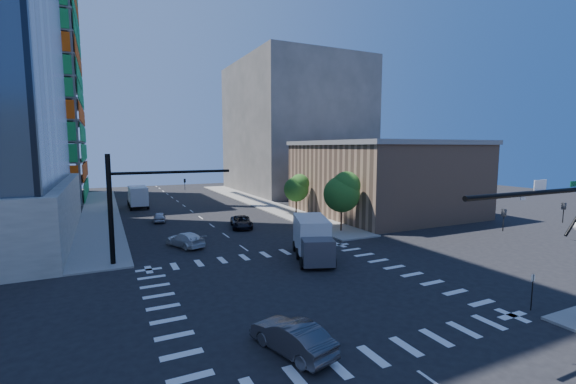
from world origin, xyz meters
TOP-DOWN VIEW (x-y plane):
  - ground at (0.00, 0.00)m, footprint 160.00×160.00m
  - road_markings at (0.00, 0.00)m, footprint 20.00×20.00m
  - sidewalk_ne at (12.50, 40.00)m, footprint 5.00×60.00m
  - sidewalk_nw at (-12.50, 40.00)m, footprint 5.00×60.00m
  - commercial_building at (25.00, 22.00)m, footprint 20.50×22.50m
  - bg_building_ne at (27.00, 55.00)m, footprint 24.00×30.00m
  - signal_mast_nw at (-10.00, 11.50)m, footprint 10.20×0.40m
  - tree_south at (12.63, 13.90)m, footprint 4.16×4.16m
  - tree_north at (12.93, 25.90)m, footprint 3.54×3.52m
  - no_parking_sign at (10.70, -9.00)m, footprint 0.30×0.06m
  - car_nb_far at (2.91, 21.16)m, footprint 3.44×5.49m
  - car_sb_near at (-4.96, 15.01)m, footprint 3.65×5.24m
  - car_sb_mid at (-5.52, 29.26)m, footprint 2.02×3.91m
  - car_sb_cross at (-4.24, -7.04)m, footprint 2.83×4.92m
  - box_truck_near at (4.13, 5.77)m, footprint 4.98×7.23m
  - box_truck_far at (-7.04, 43.40)m, footprint 2.84×6.61m

SIDE VIEW (x-z plane):
  - ground at x=0.00m, z-range 0.00..0.00m
  - road_markings at x=0.00m, z-range 0.00..0.01m
  - sidewalk_ne at x=12.50m, z-range 0.00..0.15m
  - sidewalk_nw at x=-12.50m, z-range 0.00..0.15m
  - car_sb_mid at x=-5.52m, z-range 0.00..1.27m
  - car_sb_near at x=-4.96m, z-range 0.00..1.41m
  - car_nb_far at x=2.91m, z-range 0.00..1.41m
  - car_sb_cross at x=-4.24m, z-range 0.00..1.53m
  - no_parking_sign at x=10.70m, z-range 0.28..2.48m
  - box_truck_far at x=-7.04m, z-range -0.20..3.26m
  - box_truck_near at x=4.13m, z-range -0.20..3.29m
  - tree_north at x=12.93m, z-range 1.10..6.88m
  - tree_south at x=12.63m, z-range 1.27..8.10m
  - commercial_building at x=25.00m, z-range 0.01..10.61m
  - signal_mast_nw at x=-10.00m, z-range 0.99..9.99m
  - bg_building_ne at x=27.00m, z-range 0.00..28.00m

